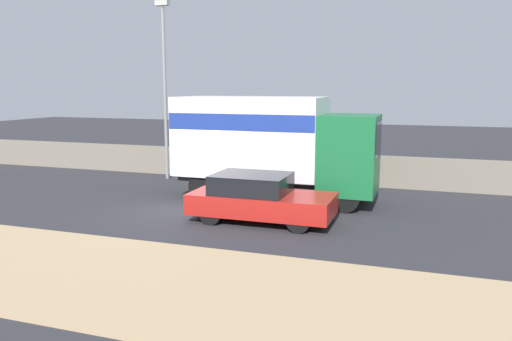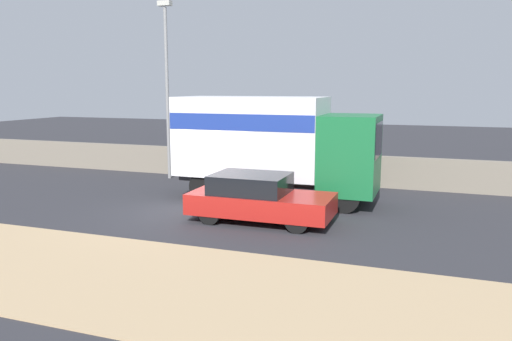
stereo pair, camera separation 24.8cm
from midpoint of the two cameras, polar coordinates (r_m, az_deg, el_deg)
name	(u,v)px [view 2 (the right image)]	position (r m, az deg, el deg)	size (l,w,h in m)	color
ground_plane	(199,211)	(16.05, -6.12, -4.58)	(80.00, 80.00, 0.00)	#2D2D33
dirt_shoulder_foreground	(82,270)	(11.45, -18.69, -10.78)	(60.00, 4.48, 0.04)	tan
stone_wall_backdrop	(259,165)	(21.24, 0.69, 0.63)	(60.00, 0.35, 1.23)	gray
street_lamp	(167,79)	(21.55, -9.82, 10.31)	(0.56, 0.28, 7.38)	gray
box_truck	(271,140)	(17.14, 2.09, 3.46)	(6.86, 2.42, 3.56)	#196B38
car_hatchback	(258,198)	(14.58, 0.74, -3.15)	(4.16, 1.85, 1.39)	#B21E19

